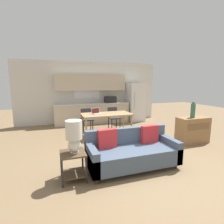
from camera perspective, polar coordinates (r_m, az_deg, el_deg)
The scene contains 13 objects.
ground_plane at distance 4.04m, azimuth 7.66°, elevation -16.86°, with size 20.00×20.00×0.00m, color #7F6647.
wall_back at distance 8.03m, azimuth -7.07°, elevation 6.36°, with size 6.40×0.07×2.70m.
kitchen_counter at distance 7.79m, azimuth -6.41°, elevation 2.51°, with size 3.28×0.65×2.15m.
refrigerator at distance 8.34m, azimuth 7.60°, elevation 3.31°, with size 0.74×0.79×1.79m.
dining_table at distance 5.92m, azimuth -1.78°, elevation -1.12°, with size 1.66×0.84×0.76m.
couch at distance 3.85m, azimuth 6.33°, elevation -12.70°, with size 1.90×0.80×0.84m.
side_table at distance 3.42m, azimuth -12.60°, elevation -15.49°, with size 0.46×0.46×0.53m.
table_lamp at distance 3.24m, azimuth -12.31°, elevation -7.34°, with size 0.29×0.29×0.60m.
credenza at distance 5.80m, azimuth 24.82°, elevation -5.34°, with size 0.96×0.44×0.77m.
vase at distance 5.64m, azimuth 24.91°, elevation 0.48°, with size 0.13×0.13×0.46m.
dining_chair_far_left at distance 6.59m, azimuth -8.22°, elevation -2.01°, with size 0.42×0.42×0.83m.
dining_chair_far_right at distance 6.86m, azimuth 0.53°, elevation -1.45°, with size 0.44×0.44×0.83m.
laptop at distance 5.87m, azimuth -5.08°, elevation -0.14°, with size 0.39×0.35×0.20m.
Camera 1 is at (-1.64, -3.22, 1.79)m, focal length 28.00 mm.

